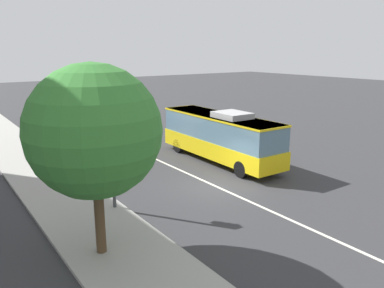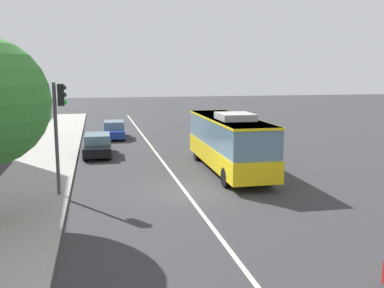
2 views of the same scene
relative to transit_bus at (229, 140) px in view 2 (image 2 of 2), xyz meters
name	(u,v)px [view 2 (image 2 of 2)]	position (x,y,z in m)	size (l,w,h in m)	color
ground_plane	(185,192)	(-3.69, 3.30, -1.81)	(160.00, 160.00, 0.00)	#333335
sidewalk_kerb	(24,200)	(-3.69, 10.57, -1.74)	(80.00, 3.81, 0.14)	#9E9B93
lane_centre_line	(185,191)	(-3.69, 3.30, -1.80)	(76.00, 0.16, 0.01)	silver
transit_bus	(229,140)	(0.00, 0.00, 0.00)	(10.04, 2.67, 3.46)	yellow
sedan_blue	(114,130)	(14.28, 5.87, -1.09)	(4.58, 2.02, 1.46)	#1E3899
sedan_black	(98,145)	(6.48, 7.31, -1.09)	(4.55, 1.94, 1.46)	black
traffic_light_near_corner	(59,119)	(-3.34, 8.95, 1.75)	(0.33, 0.62, 5.20)	#47474C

